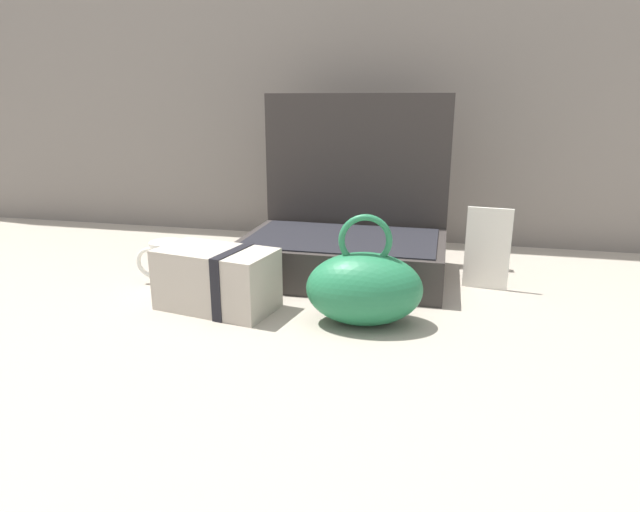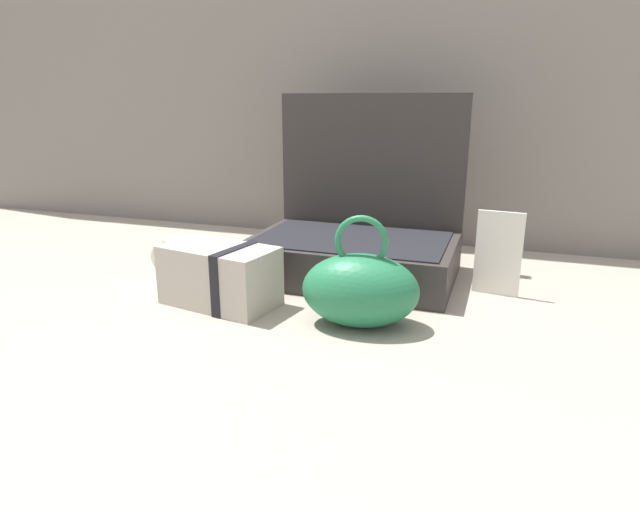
# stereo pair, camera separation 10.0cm
# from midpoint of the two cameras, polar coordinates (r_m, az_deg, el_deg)

# --- Properties ---
(ground_plane) EXTENTS (6.00, 6.00, 0.00)m
(ground_plane) POSITION_cam_midpoint_polar(r_m,az_deg,el_deg) (1.05, -2.72, -5.29)
(ground_plane) COLOR #9E9384
(open_suitcase) EXTENTS (0.45, 0.31, 0.40)m
(open_suitcase) POSITION_cam_midpoint_polar(r_m,az_deg,el_deg) (1.23, 0.47, 2.15)
(open_suitcase) COLOR #332D2B
(open_suitcase) RESTS_ON ground_plane
(teal_pouch_handbag) EXTENTS (0.22, 0.16, 0.20)m
(teal_pouch_handbag) POSITION_cam_midpoint_polar(r_m,az_deg,el_deg) (0.95, 1.69, -3.41)
(teal_pouch_handbag) COLOR #237247
(teal_pouch_handbag) RESTS_ON ground_plane
(cream_toiletry_bag) EXTENTS (0.24, 0.16, 0.12)m
(cream_toiletry_bag) POSITION_cam_midpoint_polar(r_m,az_deg,el_deg) (1.05, -13.40, -2.45)
(cream_toiletry_bag) COLOR #B2A899
(cream_toiletry_bag) RESTS_ON ground_plane
(coffee_mug) EXTENTS (0.11, 0.07, 0.10)m
(coffee_mug) POSITION_cam_midpoint_polar(r_m,az_deg,el_deg) (1.21, -18.24, -0.81)
(coffee_mug) COLOR silver
(coffee_mug) RESTS_ON ground_plane
(info_card_left) EXTENTS (0.09, 0.02, 0.17)m
(info_card_left) POSITION_cam_midpoint_polar(r_m,az_deg,el_deg) (1.16, 14.95, 0.71)
(info_card_left) COLOR white
(info_card_left) RESTS_ON ground_plane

